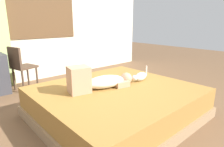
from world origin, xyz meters
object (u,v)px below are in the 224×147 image
object	(u,v)px
cat	(140,77)
person_lying	(99,81)
chair_by_desk	(21,65)
bed	(116,102)

from	to	relation	value
cat	person_lying	bearing A→B (deg)	169.27
cat	chair_by_desk	xyz separation A→B (m)	(-1.14, 2.00, 0.02)
person_lying	chair_by_desk	size ratio (longest dim) A/B	1.09
person_lying	chair_by_desk	world-z (taller)	chair_by_desk
bed	chair_by_desk	bearing A→B (deg)	107.59
bed	chair_by_desk	distance (m)	2.12
person_lying	cat	world-z (taller)	person_lying
cat	bed	bearing A→B (deg)	-179.60
bed	cat	xyz separation A→B (m)	(0.50, 0.00, 0.28)
bed	person_lying	xyz separation A→B (m)	(-0.19, 0.14, 0.33)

